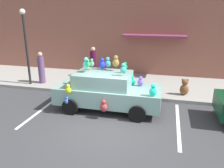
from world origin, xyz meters
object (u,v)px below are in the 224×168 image
object	(u,v)px
street_lamp_post	(26,40)
teddy_bear_on_sidewalk	(184,87)
pedestrian_near_shopfront	(93,63)
pedestrian_walking_past	(41,69)
plush_covered_car	(107,90)

from	to	relation	value
street_lamp_post	teddy_bear_on_sidewalk	bearing A→B (deg)	1.75
street_lamp_post	pedestrian_near_shopfront	distance (m)	3.90
street_lamp_post	pedestrian_near_shopfront	size ratio (longest dim) A/B	2.16
street_lamp_post	pedestrian_walking_past	xyz separation A→B (m)	(0.53, 0.33, -1.58)
teddy_bear_on_sidewalk	pedestrian_walking_past	size ratio (longest dim) A/B	0.46
pedestrian_walking_past	street_lamp_post	bearing A→B (deg)	-147.66
teddy_bear_on_sidewalk	pedestrian_near_shopfront	distance (m)	5.43
street_lamp_post	pedestrian_near_shopfront	world-z (taller)	street_lamp_post
teddy_bear_on_sidewalk	street_lamp_post	world-z (taller)	street_lamp_post
plush_covered_car	pedestrian_walking_past	xyz separation A→B (m)	(-4.27, 2.17, 0.13)
street_lamp_post	pedestrian_walking_past	bearing A→B (deg)	32.34
teddy_bear_on_sidewalk	pedestrian_near_shopfront	bearing A→B (deg)	159.73
plush_covered_car	pedestrian_near_shopfront	size ratio (longest dim) A/B	2.37
plush_covered_car	teddy_bear_on_sidewalk	size ratio (longest dim) A/B	5.42
plush_covered_car	street_lamp_post	distance (m)	5.42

